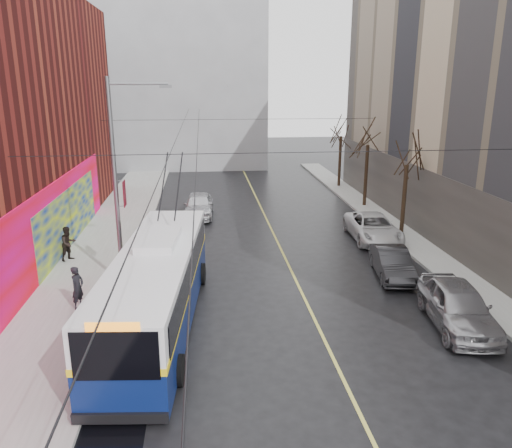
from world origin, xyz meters
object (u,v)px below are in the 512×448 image
at_px(tree_mid, 368,134).
at_px(trolleybus, 157,286).
at_px(parked_car_a, 458,306).
at_px(following_car, 199,205).
at_px(tree_far, 341,127).
at_px(parked_car_c, 373,228).
at_px(pedestrian_b, 68,243).
at_px(streetlight_pole, 119,179).
at_px(tree_near, 408,151).
at_px(parked_car_b, 392,263).
at_px(pedestrian_a, 78,288).

distance_m(tree_mid, trolleybus, 21.92).
distance_m(parked_car_a, following_car, 19.32).
relative_size(trolleybus, following_car, 2.59).
bearing_deg(following_car, tree_mid, 10.11).
height_order(tree_far, parked_car_c, tree_far).
distance_m(tree_mid, pedestrian_b, 21.23).
bearing_deg(tree_mid, following_car, -172.96).
distance_m(streetlight_pole, parked_car_c, 14.75).
height_order(tree_near, pedestrian_b, tree_near).
relative_size(tree_far, pedestrian_b, 3.78).
height_order(trolleybus, parked_car_b, trolleybus).
xyz_separation_m(tree_far, parked_car_c, (-2.00, -14.70, -4.41)).
bearing_deg(pedestrian_a, tree_far, -14.80).
bearing_deg(pedestrian_a, tree_near, -41.28).
distance_m(parked_car_c, following_car, 11.75).
bearing_deg(following_car, streetlight_pole, -102.35).
bearing_deg(streetlight_pole, tree_mid, 40.65).
bearing_deg(trolleybus, parked_car_a, -1.62).
height_order(parked_car_c, pedestrian_a, pedestrian_a).
bearing_deg(tree_far, following_car, -144.67).
height_order(tree_near, parked_car_a, tree_near).
xyz_separation_m(tree_far, parked_car_a, (-2.39, -25.26, -4.31)).
height_order(tree_near, pedestrian_a, tree_near).
bearing_deg(tree_near, parked_car_a, -101.98).
bearing_deg(trolleybus, parked_car_c, 44.21).
bearing_deg(tree_near, trolleybus, -143.42).
bearing_deg(streetlight_pole, parked_car_c, 21.95).
relative_size(parked_car_c, following_car, 1.13).
relative_size(parked_car_c, pedestrian_a, 3.05).
distance_m(tree_far, following_car, 15.29).
bearing_deg(parked_car_b, streetlight_pole, -173.12).
bearing_deg(tree_near, pedestrian_b, -171.51).
distance_m(tree_far, pedestrian_a, 28.27).
bearing_deg(pedestrian_b, tree_far, -8.22).
distance_m(streetlight_pole, parked_car_b, 12.86).
height_order(streetlight_pole, tree_near, streetlight_pole).
relative_size(tree_mid, following_car, 1.43).
bearing_deg(streetlight_pole, parked_car_b, -1.26).
bearing_deg(pedestrian_b, parked_car_c, -43.46).
distance_m(streetlight_pole, tree_near, 16.28).
xyz_separation_m(parked_car_b, following_car, (-8.98, 11.79, 0.12)).
height_order(trolleybus, following_car, trolleybus).
bearing_deg(pedestrian_a, tree_mid, -25.35).
bearing_deg(following_car, parked_car_b, -49.64).
distance_m(parked_car_b, parked_car_c, 5.65).
relative_size(streetlight_pole, tree_mid, 1.35).
height_order(tree_mid, trolleybus, tree_mid).
xyz_separation_m(streetlight_pole, tree_far, (15.14, 20.00, 0.30)).
distance_m(tree_mid, pedestrian_a, 23.11).
distance_m(streetlight_pole, trolleybus, 5.41).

